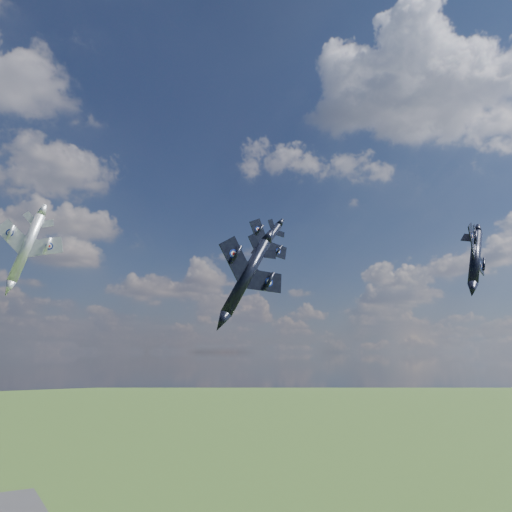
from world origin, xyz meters
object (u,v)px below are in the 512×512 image
jet_right_navy (475,257)px  jet_high_navy (264,245)px  jet_left_silver (26,248)px  jet_lead_navy (246,277)px

jet_right_navy → jet_high_navy: jet_high_navy is taller
jet_left_silver → jet_lead_navy: bearing=-7.0°
jet_right_navy → jet_high_navy: size_ratio=1.00×
jet_high_navy → jet_left_silver: bearing=-179.5°
jet_right_navy → jet_high_navy: (-14.81, 30.30, 5.64)m
jet_lead_navy → jet_high_navy: jet_high_navy is taller
jet_right_navy → jet_left_silver: size_ratio=1.06×
jet_high_navy → jet_left_silver: (-37.83, -1.92, -4.91)m
jet_left_silver → jet_right_navy: bearing=-10.6°
jet_lead_navy → jet_high_navy: (11.68, 13.99, 8.27)m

